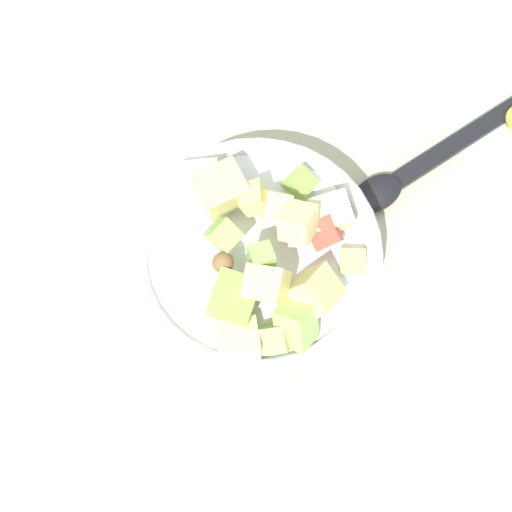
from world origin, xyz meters
name	(u,v)px	position (x,y,z in m)	size (l,w,h in m)	color
ground_plane	(249,289)	(0.00, 0.00, 0.00)	(2.40, 2.40, 0.00)	silver
placemat	(249,288)	(0.00, 0.00, 0.00)	(0.51, 0.36, 0.01)	#BCB299
salad_bowl	(257,259)	(-0.01, -0.01, 0.05)	(0.23, 0.23, 0.12)	white
serving_spoon	(414,170)	(-0.20, -0.06, 0.01)	(0.22, 0.08, 0.01)	black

